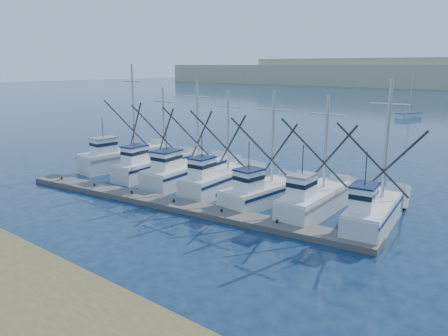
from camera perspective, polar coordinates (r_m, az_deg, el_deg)
The scene contains 4 objects.
ground at distance 22.40m, azimuth -5.85°, elevation -12.77°, with size 500.00×500.00×0.00m, color #0C1936.
floating_dock at distance 31.22m, azimuth -6.57°, elevation -4.76°, with size 28.40×1.89×0.38m, color #605A56.
trawler_fleet at distance 35.14m, azimuth -1.93°, elevation -1.27°, with size 28.14×9.11×9.93m.
sailboat_far at distance 90.98m, azimuth 22.95°, elevation 6.36°, with size 3.62×5.84×8.10m.
Camera 1 is at (14.25, -14.23, 9.81)m, focal length 35.00 mm.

